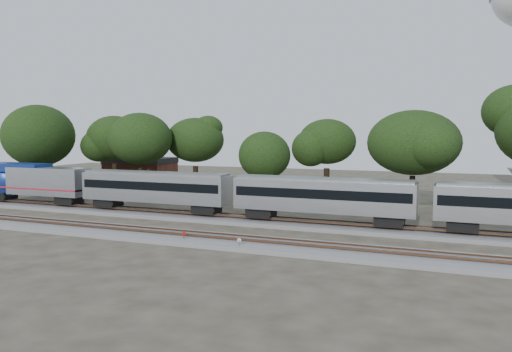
# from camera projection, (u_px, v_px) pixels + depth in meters

# --- Properties ---
(ground) EXTENTS (160.00, 160.00, 0.00)m
(ground) POSITION_uv_depth(u_px,v_px,m) (196.00, 231.00, 48.21)
(ground) COLOR #383328
(ground) RESTS_ON ground
(track_far) EXTENTS (160.00, 5.00, 0.73)m
(track_far) POSITION_uv_depth(u_px,v_px,m) (223.00, 218.00, 53.75)
(track_far) COLOR slate
(track_far) RESTS_ON ground
(track_near) EXTENTS (160.00, 5.00, 0.73)m
(track_near) POSITION_uv_depth(u_px,v_px,m) (174.00, 237.00, 44.49)
(track_near) COLOR slate
(track_near) RESTS_ON ground
(train) EXTENTS (93.51, 3.23, 4.76)m
(train) POSITION_uv_depth(u_px,v_px,m) (324.00, 195.00, 49.38)
(train) COLOR #BABCC2
(train) RESTS_ON ground
(switch_stand_red) EXTENTS (0.32, 0.11, 1.02)m
(switch_stand_red) POSITION_uv_depth(u_px,v_px,m) (184.00, 236.00, 42.68)
(switch_stand_red) COLOR #512D19
(switch_stand_red) RESTS_ON ground
(switch_stand_white) EXTENTS (0.30, 0.15, 0.99)m
(switch_stand_white) POSITION_uv_depth(u_px,v_px,m) (239.00, 242.00, 40.28)
(switch_stand_white) COLOR #512D19
(switch_stand_white) RESTS_ON ground
(switch_lever) EXTENTS (0.54, 0.38, 0.30)m
(switch_lever) POSITION_uv_depth(u_px,v_px,m) (248.00, 250.00, 39.69)
(switch_lever) COLOR #512D19
(switch_lever) RESTS_ON ground
(brick_building) EXTENTS (11.07, 8.16, 5.09)m
(brick_building) POSITION_uv_depth(u_px,v_px,m) (141.00, 173.00, 84.65)
(brick_building) COLOR brown
(brick_building) RESTS_ON ground
(tree_0) EXTENTS (9.07, 9.07, 12.78)m
(tree_0) POSITION_uv_depth(u_px,v_px,m) (39.00, 136.00, 73.04)
(tree_0) COLOR black
(tree_0) RESTS_ON ground
(tree_1) EXTENTS (8.66, 8.66, 12.22)m
(tree_1) POSITION_uv_depth(u_px,v_px,m) (114.00, 138.00, 76.43)
(tree_1) COLOR black
(tree_1) RESTS_ON ground
(tree_2) EXTENTS (8.67, 8.67, 12.22)m
(tree_2) POSITION_uv_depth(u_px,v_px,m) (140.00, 139.00, 69.15)
(tree_2) COLOR black
(tree_2) RESTS_ON ground
(tree_3) EXTENTS (8.42, 8.42, 11.87)m
(tree_3) POSITION_uv_depth(u_px,v_px,m) (195.00, 140.00, 72.92)
(tree_3) COLOR black
(tree_3) RESTS_ON ground
(tree_4) EXTENTS (6.57, 6.57, 9.26)m
(tree_4) POSITION_uv_depth(u_px,v_px,m) (264.00, 156.00, 64.64)
(tree_4) COLOR black
(tree_4) RESTS_ON ground
(tree_5) EXTENTS (8.26, 8.26, 11.64)m
(tree_5) POSITION_uv_depth(u_px,v_px,m) (327.00, 142.00, 69.62)
(tree_5) COLOR black
(tree_5) RESTS_ON ground
(tree_6) EXTENTS (8.41, 8.41, 11.85)m
(tree_6) POSITION_uv_depth(u_px,v_px,m) (413.00, 143.00, 57.13)
(tree_6) COLOR black
(tree_6) RESTS_ON ground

